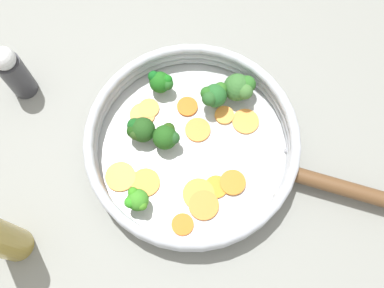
# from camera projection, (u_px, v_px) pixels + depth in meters

# --- Properties ---
(ground_plane) EXTENTS (4.00, 4.00, 0.00)m
(ground_plane) POSITION_uv_depth(u_px,v_px,m) (192.00, 150.00, 0.70)
(ground_plane) COLOR gray
(skillet) EXTENTS (0.30, 0.30, 0.01)m
(skillet) POSITION_uv_depth(u_px,v_px,m) (192.00, 149.00, 0.69)
(skillet) COLOR #B2B5B7
(skillet) RESTS_ON ground_plane
(skillet_rim_wall) EXTENTS (0.31, 0.31, 0.04)m
(skillet_rim_wall) POSITION_uv_depth(u_px,v_px,m) (192.00, 142.00, 0.66)
(skillet_rim_wall) COLOR #ACB2BC
(skillet_rim_wall) RESTS_ON skillet
(skillet_handle) EXTENTS (0.15, 0.11, 0.02)m
(skillet_handle) POSITION_uv_depth(u_px,v_px,m) (347.00, 189.00, 0.65)
(skillet_handle) COLOR brown
(skillet_handle) RESTS_ON skillet
(skillet_rivet_left) EXTENTS (0.01, 0.01, 0.01)m
(skillet_rivet_left) POSITION_uv_depth(u_px,v_px,m) (276.00, 195.00, 0.65)
(skillet_rivet_left) COLOR #B0B4B3
(skillet_rivet_left) RESTS_ON skillet
(skillet_rivet_right) EXTENTS (0.01, 0.01, 0.01)m
(skillet_rivet_right) POSITION_uv_depth(u_px,v_px,m) (287.00, 150.00, 0.68)
(skillet_rivet_right) COLOR #B0B1BB
(skillet_rivet_right) RESTS_ON skillet
(carrot_slice_0) EXTENTS (0.05, 0.05, 0.01)m
(carrot_slice_0) POSITION_uv_depth(u_px,v_px,m) (233.00, 183.00, 0.66)
(carrot_slice_0) COLOR orange
(carrot_slice_0) RESTS_ON skillet
(carrot_slice_1) EXTENTS (0.03, 0.03, 0.00)m
(carrot_slice_1) POSITION_uv_depth(u_px,v_px,m) (183.00, 224.00, 0.64)
(carrot_slice_1) COLOR orange
(carrot_slice_1) RESTS_ON skillet
(carrot_slice_2) EXTENTS (0.05, 0.05, 0.00)m
(carrot_slice_2) POSITION_uv_depth(u_px,v_px,m) (149.00, 108.00, 0.70)
(carrot_slice_2) COLOR orange
(carrot_slice_2) RESTS_ON skillet
(carrot_slice_3) EXTENTS (0.04, 0.04, 0.00)m
(carrot_slice_3) POSITION_uv_depth(u_px,v_px,m) (246.00, 121.00, 0.69)
(carrot_slice_3) COLOR orange
(carrot_slice_3) RESTS_ON skillet
(carrot_slice_4) EXTENTS (0.04, 0.04, 0.00)m
(carrot_slice_4) POSITION_uv_depth(u_px,v_px,m) (224.00, 115.00, 0.70)
(carrot_slice_4) COLOR orange
(carrot_slice_4) RESTS_ON skillet
(carrot_slice_5) EXTENTS (0.04, 0.04, 0.00)m
(carrot_slice_5) POSITION_uv_depth(u_px,v_px,m) (216.00, 187.00, 0.66)
(carrot_slice_5) COLOR orange
(carrot_slice_5) RESTS_ON skillet
(carrot_slice_6) EXTENTS (0.05, 0.05, 0.00)m
(carrot_slice_6) POSITION_uv_depth(u_px,v_px,m) (198.00, 130.00, 0.69)
(carrot_slice_6) COLOR orange
(carrot_slice_6) RESTS_ON skillet
(carrot_slice_7) EXTENTS (0.07, 0.07, 0.00)m
(carrot_slice_7) POSITION_uv_depth(u_px,v_px,m) (199.00, 194.00, 0.66)
(carrot_slice_7) COLOR orange
(carrot_slice_7) RESTS_ON skillet
(carrot_slice_8) EXTENTS (0.05, 0.05, 0.00)m
(carrot_slice_8) POSITION_uv_depth(u_px,v_px,m) (146.00, 184.00, 0.66)
(carrot_slice_8) COLOR orange
(carrot_slice_8) RESTS_ON skillet
(carrot_slice_9) EXTENTS (0.03, 0.03, 0.00)m
(carrot_slice_9) POSITION_uv_depth(u_px,v_px,m) (187.00, 107.00, 0.70)
(carrot_slice_9) COLOR #DB5F13
(carrot_slice_9) RESTS_ON skillet
(carrot_slice_10) EXTENTS (0.06, 0.06, 0.00)m
(carrot_slice_10) POSITION_uv_depth(u_px,v_px,m) (120.00, 177.00, 0.66)
(carrot_slice_10) COLOR orange
(carrot_slice_10) RESTS_ON skillet
(carrot_slice_11) EXTENTS (0.05, 0.05, 0.00)m
(carrot_slice_11) POSITION_uv_depth(u_px,v_px,m) (142.00, 115.00, 0.70)
(carrot_slice_11) COLOR orange
(carrot_slice_11) RESTS_ON skillet
(carrot_slice_12) EXTENTS (0.06, 0.06, 0.00)m
(carrot_slice_12) POSITION_uv_depth(u_px,v_px,m) (204.00, 205.00, 0.65)
(carrot_slice_12) COLOR orange
(carrot_slice_12) RESTS_ON skillet
(broccoli_floret_0) EXTENTS (0.04, 0.03, 0.04)m
(broccoli_floret_0) POSITION_uv_depth(u_px,v_px,m) (137.00, 200.00, 0.63)
(broccoli_floret_0) COLOR #729B50
(broccoli_floret_0) RESTS_ON skillet
(broccoli_floret_1) EXTENTS (0.04, 0.05, 0.05)m
(broccoli_floret_1) POSITION_uv_depth(u_px,v_px,m) (214.00, 95.00, 0.68)
(broccoli_floret_1) COLOR #789753
(broccoli_floret_1) RESTS_ON skillet
(broccoli_floret_2) EXTENTS (0.05, 0.05, 0.05)m
(broccoli_floret_2) POSITION_uv_depth(u_px,v_px,m) (240.00, 87.00, 0.68)
(broccoli_floret_2) COLOR #6EA151
(broccoli_floret_2) RESTS_ON skillet
(broccoli_floret_3) EXTENTS (0.04, 0.03, 0.04)m
(broccoli_floret_3) POSITION_uv_depth(u_px,v_px,m) (161.00, 82.00, 0.69)
(broccoli_floret_3) COLOR #739B54
(broccoli_floret_3) RESTS_ON skillet
(broccoli_floret_4) EXTENTS (0.04, 0.04, 0.04)m
(broccoli_floret_4) POSITION_uv_depth(u_px,v_px,m) (166.00, 137.00, 0.66)
(broccoli_floret_4) COLOR #87AC61
(broccoli_floret_4) RESTS_ON skillet
(broccoli_floret_5) EXTENTS (0.04, 0.04, 0.04)m
(broccoli_floret_5) POSITION_uv_depth(u_px,v_px,m) (140.00, 130.00, 0.66)
(broccoli_floret_5) COLOR #74A54D
(broccoli_floret_5) RESTS_ON skillet
(salt_shaker) EXTENTS (0.04, 0.04, 0.11)m
(salt_shaker) POSITION_uv_depth(u_px,v_px,m) (13.00, 72.00, 0.68)
(salt_shaker) COLOR #333338
(salt_shaker) RESTS_ON ground_plane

